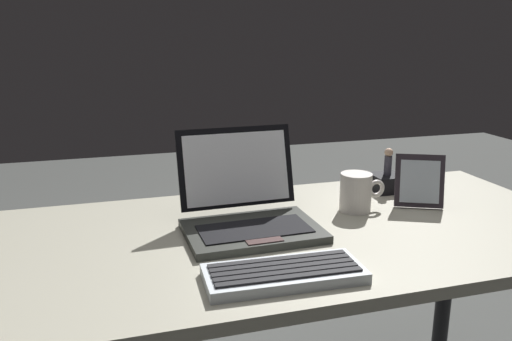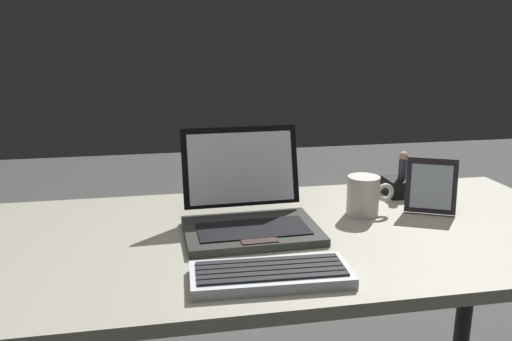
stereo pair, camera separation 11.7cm
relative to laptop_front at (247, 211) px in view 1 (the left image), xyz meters
name	(u,v)px [view 1 (the left image)]	position (x,y,z in m)	size (l,w,h in m)	color
desk	(271,268)	(0.05, -0.04, -0.14)	(1.56, 0.69, 0.72)	gray
laptop_front	(247,211)	(0.00, 0.00, 0.00)	(0.31, 0.28, 0.23)	#292B27
external_keyboard	(284,273)	(0.00, -0.27, -0.03)	(0.31, 0.14, 0.03)	#B5BDC4
photo_frame	(419,181)	(0.48, 0.03, 0.03)	(0.13, 0.09, 0.14)	#262026
figurine_stand	(387,183)	(0.47, 0.17, -0.02)	(0.09, 0.09, 0.05)	black
figurine	(388,161)	(0.47, 0.17, 0.05)	(0.02, 0.02, 0.08)	#363541
coffee_mug	(356,192)	(0.31, 0.04, 0.01)	(0.12, 0.08, 0.10)	silver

